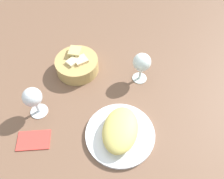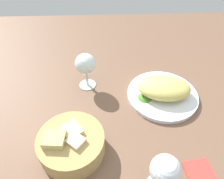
{
  "view_description": "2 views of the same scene",
  "coord_description": "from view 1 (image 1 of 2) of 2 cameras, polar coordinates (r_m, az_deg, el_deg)",
  "views": [
    {
      "loc": [
        -49.61,
        -3.68,
        71.28
      ],
      "look_at": [
        -0.04,
        -0.4,
        3.84
      ],
      "focal_mm": 35.77,
      "sensor_mm": 36.0,
      "label": 1
    },
    {
      "loc": [
        2.9,
        44.84,
        51.42
      ],
      "look_at": [
        0.78,
        -2.5,
        5.7
      ],
      "focal_mm": 33.37,
      "sensor_mm": 36.0,
      "label": 2
    }
  ],
  "objects": [
    {
      "name": "wine_glass_far",
      "position": [
        0.8,
        -19.59,
        -2.14
      ],
      "size": [
        6.73,
        6.73,
        12.81
      ],
      "color": "silver",
      "rests_on": "ground_plane"
    },
    {
      "name": "ground_plane",
      "position": [
        0.88,
        -0.26,
        -1.84
      ],
      "size": [
        140.0,
        140.0,
        2.0
      ],
      "primitive_type": "cube",
      "color": "brown"
    },
    {
      "name": "plate",
      "position": [
        0.78,
        2.07,
        -11.31
      ],
      "size": [
        23.8,
        23.8,
        1.4
      ],
      "primitive_type": "cylinder",
      "color": "silver",
      "rests_on": "ground_plane"
    },
    {
      "name": "wine_glass_near",
      "position": [
        0.86,
        7.61,
        6.66
      ],
      "size": [
        7.07,
        7.07,
        13.17
      ],
      "color": "silver",
      "rests_on": "ground_plane"
    },
    {
      "name": "lettuce_garnish",
      "position": [
        0.8,
        0.97,
        -6.74
      ],
      "size": [
        4.77,
        4.77,
        1.18
      ],
      "primitive_type": "cone",
      "color": "#447D29",
      "rests_on": "plate"
    },
    {
      "name": "omelette",
      "position": [
        0.75,
        2.15,
        -10.2
      ],
      "size": [
        18.94,
        14.17,
        5.47
      ],
      "primitive_type": "ellipsoid",
      "rotation": [
        0.0,
        0.0,
        -0.15
      ],
      "color": "#D2C365",
      "rests_on": "plate"
    },
    {
      "name": "folded_napkin",
      "position": [
        0.82,
        -19.41,
        -12.06
      ],
      "size": [
        8.44,
        11.86,
        0.8
      ],
      "primitive_type": "cube",
      "rotation": [
        0.0,
        0.0,
        1.71
      ],
      "color": "#D93C34",
      "rests_on": "ground_plane"
    },
    {
      "name": "bread_basket",
      "position": [
        0.94,
        -8.9,
        6.38
      ],
      "size": [
        17.53,
        17.53,
        7.95
      ],
      "color": "tan",
      "rests_on": "ground_plane"
    }
  ]
}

